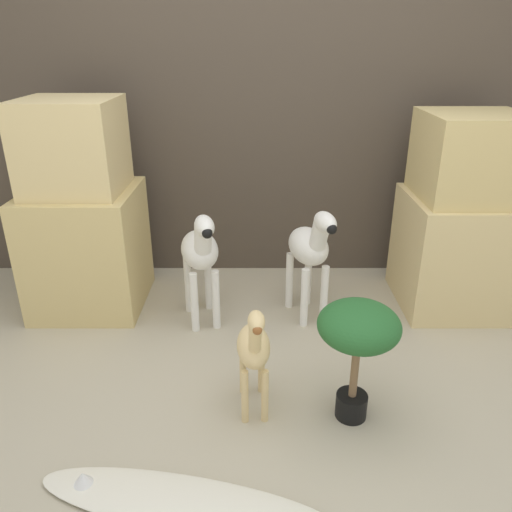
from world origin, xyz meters
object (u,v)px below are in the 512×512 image
Objects in this scene: zebra_right at (312,249)px; surfboard at (182,502)px; zebra_left at (202,252)px; giraffe_figurine at (255,348)px; potted_palm_front at (360,334)px.

zebra_right is 0.62× the size of surfboard.
giraffe_figurine is (0.29, -0.75, -0.11)m from zebra_left.
potted_palm_front is (0.11, -0.84, -0.01)m from zebra_right.
zebra_right is at bearing 66.29° from surfboard.
zebra_left reaches higher than surfboard.
zebra_left is at bearing 91.67° from surfboard.
surfboard is (0.04, -1.25, -0.42)m from zebra_left.
surfboard is (-0.26, -0.50, -0.31)m from giraffe_figurine.
surfboard is (-0.68, -0.46, -0.40)m from potted_palm_front.
zebra_left is 1.07m from potted_palm_front.
giraffe_figurine is 0.64m from surfboard.
surfboard is (-0.57, -1.30, -0.42)m from zebra_right.
zebra_right is at bearing 5.11° from zebra_left.
giraffe_figurine is at bearing -68.55° from zebra_left.
zebra_right is 1.48m from surfboard.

